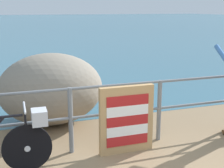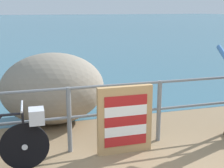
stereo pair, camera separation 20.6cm
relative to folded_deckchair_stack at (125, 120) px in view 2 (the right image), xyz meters
name	(u,v)px [view 2 (the right image)]	position (x,y,z in m)	size (l,w,h in m)	color
ground_plane	(41,39)	(-0.06, 18.33, -0.57)	(120.00, 120.00, 0.10)	#846B4C
sea_surface	(29,21)	(-0.06, 46.52, -0.52)	(120.00, 90.00, 0.01)	#38667A
promenade_railing	(116,108)	(-0.06, 0.25, 0.12)	(7.42, 0.07, 1.02)	slate
folded_deckchair_stack	(125,120)	(0.00, 0.00, 0.00)	(0.84, 0.10, 1.04)	tan
breakwater_boulder_main	(53,88)	(-0.89, 1.62, 0.15)	(1.95, 1.61, 1.34)	gray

